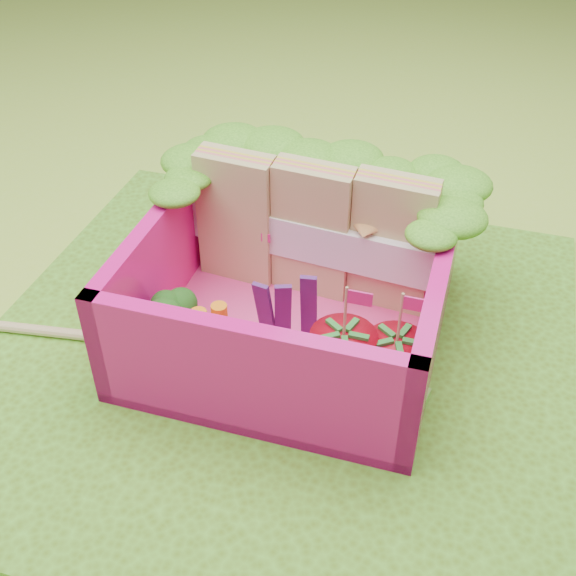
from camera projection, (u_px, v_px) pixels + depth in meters
The scene contains 13 objects.
ground at pixel (274, 352), 3.26m from camera, with size 14.00×14.00×0.00m, color #A7D43B.
placemat at pixel (274, 350), 3.25m from camera, with size 2.60×2.60×0.03m, color #588B1F.
bento_floor at pixel (294, 327), 3.31m from camera, with size 1.30×1.30×0.05m, color #EF3D89.
bento_box at pixel (294, 285), 3.15m from camera, with size 1.30×1.30×0.55m.
lettuce_ruffle at pixel (322, 169), 3.28m from camera, with size 1.43×0.77×0.11m.
sandwich_stack at pixel (314, 231), 3.32m from camera, with size 1.18×0.27×0.65m.
broccoli at pixel (166, 311), 3.10m from camera, with size 0.33×0.33×0.24m.
carrot_sticks at pixel (210, 333), 3.04m from camera, with size 0.12×0.17×0.29m.
purple_wedges at pixel (286, 312), 3.07m from camera, with size 0.23×0.14×0.38m.
strawberry_left at pixel (342, 359), 2.91m from camera, with size 0.27×0.27×0.51m.
strawberry_right at pixel (394, 363), 2.91m from camera, with size 0.25×0.25×0.49m.
snap_peas at pixel (397, 363), 3.06m from camera, with size 0.33×0.46×0.05m.
chopsticks at pixel (61, 333), 3.29m from camera, with size 2.19×0.35×0.04m.
Camera 1 is at (0.75, -2.25, 2.26)m, focal length 45.00 mm.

